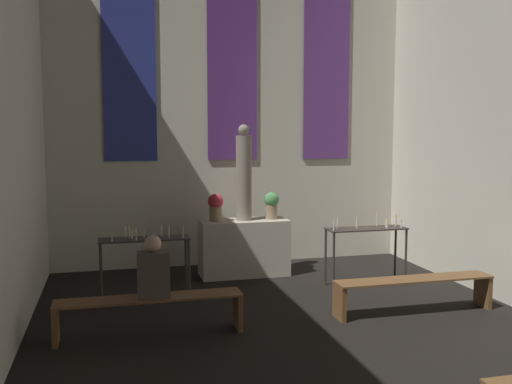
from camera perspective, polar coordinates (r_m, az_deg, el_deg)
wall_back at (r=10.19m, az=-2.49°, el=9.36°), size 6.51×0.16×5.84m
altar at (r=9.44m, az=-1.22°, el=-5.57°), size 1.45×0.59×0.92m
statue at (r=9.27m, az=-1.23°, el=1.69°), size 0.26×0.26×1.56m
flower_vase_left at (r=9.23m, az=-4.07°, el=-1.41°), size 0.25×0.25×0.45m
flower_vase_right at (r=9.44m, az=1.56°, el=-1.23°), size 0.25×0.25×0.45m
candle_rack_left at (r=8.09m, az=-11.08°, el=-5.55°), size 1.24×0.39×1.08m
candle_rack_right at (r=8.92m, az=10.97°, el=-4.45°), size 1.24×0.39×1.10m
pew_back_left at (r=6.84m, az=-10.55°, el=-11.26°), size 2.15×0.36×0.46m
pew_back_right at (r=7.82m, az=15.51°, el=-9.16°), size 2.15×0.36×0.46m
person_seated at (r=6.73m, az=-10.23°, el=-7.70°), size 0.36×0.24×0.73m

